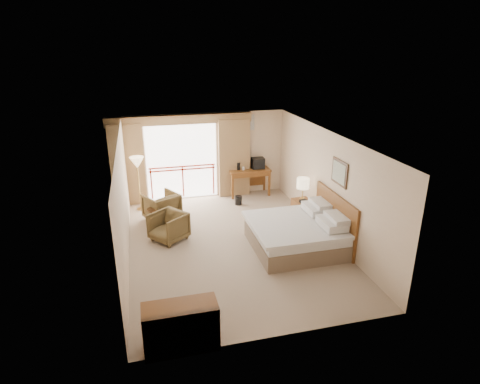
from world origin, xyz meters
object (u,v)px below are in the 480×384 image
object	(u,v)px
nightstand	(302,212)
armchair_far	(163,219)
tv	(258,163)
armchair_near	(169,240)
side_table	(156,214)
dresser	(181,327)
desk	(248,174)
wastebasket	(238,200)
table_lamp	(303,184)
bed	(298,233)
floor_lamp	(137,165)

from	to	relation	value
nightstand	armchair_far	distance (m)	3.95
tv	armchair_near	world-z (taller)	tv
side_table	dresser	world-z (taller)	dresser
tv	dresser	bearing A→B (deg)	-130.98
desk	wastebasket	xyz separation A→B (m)	(-0.55, -0.84, -0.54)
tv	dresser	distance (m)	7.37
table_lamp	side_table	distance (m)	4.07
bed	nightstand	size ratio (longest dim) A/B	3.18
dresser	table_lamp	bearing A→B (deg)	52.18
bed	tv	size ratio (longest dim) A/B	5.38
nightstand	wastebasket	bearing A→B (deg)	124.99
table_lamp	nightstand	bearing A→B (deg)	-90.00
tv	armchair_near	bearing A→B (deg)	-154.47
floor_lamp	dresser	distance (m)	6.27
armchair_near	side_table	size ratio (longest dim) A/B	1.58
tv	floor_lamp	xyz separation A→B (m)	(-3.79, -0.41, 0.35)
bed	armchair_far	size ratio (longest dim) A/B	2.47
bed	armchair_far	xyz separation A→B (m)	(-3.09, 2.50, -0.38)
wastebasket	desk	bearing A→B (deg)	56.84
nightstand	armchair_far	size ratio (longest dim) A/B	0.77
armchair_far	armchair_near	xyz separation A→B (m)	(0.08, -1.32, 0.00)
tv	wastebasket	size ratio (longest dim) A/B	1.44
wastebasket	armchair_far	world-z (taller)	armchair_far
table_lamp	desk	bearing A→B (deg)	108.33
tv	dresser	size ratio (longest dim) A/B	0.33
table_lamp	wastebasket	xyz separation A→B (m)	(-1.39, 1.68, -1.00)
table_lamp	armchair_near	distance (m)	3.85
bed	armchair_near	distance (m)	3.25
nightstand	table_lamp	bearing A→B (deg)	86.35
desk	dresser	xyz separation A→B (m)	(-2.96, -6.65, -0.28)
tv	nightstand	bearing A→B (deg)	-92.56
nightstand	desk	world-z (taller)	desk
armchair_far	floor_lamp	bearing A→B (deg)	-86.23
desk	wastebasket	world-z (taller)	desk
nightstand	desk	bearing A→B (deg)	104.35
bed	tv	distance (m)	3.89
table_lamp	tv	bearing A→B (deg)	102.30
desk	side_table	world-z (taller)	desk
bed	desk	bearing A→B (deg)	92.50
tv	armchair_near	distance (m)	4.24
side_table	armchair_near	bearing A→B (deg)	-74.09
nightstand	dresser	size ratio (longest dim) A/B	0.55
wastebasket	dresser	distance (m)	6.29
desk	wastebasket	size ratio (longest dim) A/B	4.86
nightstand	floor_lamp	xyz separation A→B (m)	(-4.32, 2.10, 1.07)
table_lamp	tv	world-z (taller)	table_lamp
tv	floor_lamp	size ratio (longest dim) A/B	0.24
armchair_near	desk	bearing A→B (deg)	95.15
bed	table_lamp	distance (m)	1.70
wastebasket	dresser	size ratio (longest dim) A/B	0.23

